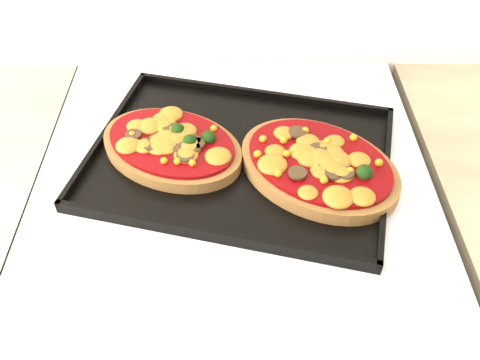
{
  "coord_description": "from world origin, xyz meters",
  "views": [
    {
      "loc": [
        -0.01,
        1.11,
        1.47
      ],
      "look_at": [
        -0.0,
        1.66,
        0.92
      ],
      "focal_mm": 40.0,
      "sensor_mm": 36.0,
      "label": 1
    }
  ],
  "objects_px": {
    "pizza_left": "(172,145)",
    "pizza_right": "(319,164)",
    "stove": "(235,324)",
    "baking_tray": "(240,156)"
  },
  "relations": [
    {
      "from": "baking_tray",
      "to": "pizza_right",
      "type": "relative_size",
      "value": 1.8
    },
    {
      "from": "stove",
      "to": "pizza_left",
      "type": "bearing_deg",
      "value": 165.55
    },
    {
      "from": "pizza_right",
      "to": "stove",
      "type": "bearing_deg",
      "value": 169.64
    },
    {
      "from": "baking_tray",
      "to": "pizza_right",
      "type": "bearing_deg",
      "value": -3.44
    },
    {
      "from": "stove",
      "to": "pizza_left",
      "type": "height_order",
      "value": "pizza_left"
    },
    {
      "from": "pizza_left",
      "to": "pizza_right",
      "type": "xyz_separation_m",
      "value": [
        0.22,
        -0.05,
        0.0
      ]
    },
    {
      "from": "stove",
      "to": "baking_tray",
      "type": "relative_size",
      "value": 2.06
    },
    {
      "from": "pizza_left",
      "to": "stove",
      "type": "bearing_deg",
      "value": -14.45
    },
    {
      "from": "pizza_left",
      "to": "pizza_right",
      "type": "relative_size",
      "value": 0.92
    },
    {
      "from": "stove",
      "to": "baking_tray",
      "type": "distance_m",
      "value": 0.47
    }
  ]
}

